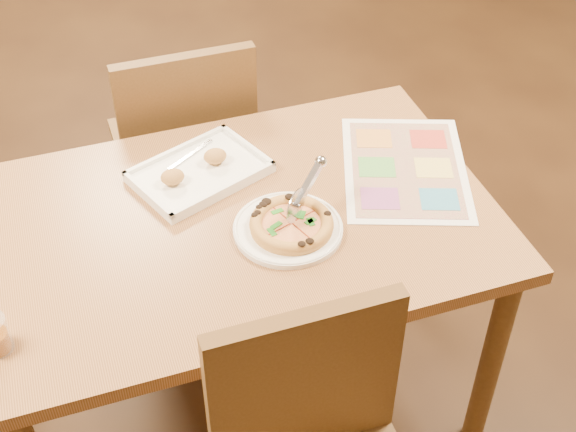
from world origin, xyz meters
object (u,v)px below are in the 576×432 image
object	(u,v)px
menu	(405,168)
appetizer_tray	(199,172)
dining_table	(237,242)
chair_far	(185,134)
plate	(288,229)
pizza_cutter	(304,192)
pizza	(292,224)

from	to	relation	value
menu	appetizer_tray	bearing A→B (deg)	164.46
dining_table	chair_far	distance (m)	0.61
plate	appetizer_tray	distance (m)	0.32
chair_far	menu	distance (m)	0.76
chair_far	pizza_cutter	size ratio (longest dim) A/B	3.40
plate	pizza_cutter	world-z (taller)	pizza_cutter
appetizer_tray	chair_far	bearing A→B (deg)	83.67
dining_table	pizza	xyz separation A→B (m)	(0.12, -0.09, 0.11)
dining_table	chair_far	bearing A→B (deg)	90.00
dining_table	plate	distance (m)	0.17
pizza	plate	bearing A→B (deg)	147.26
dining_table	menu	distance (m)	0.50
plate	pizza_cutter	distance (m)	0.10
plate	pizza	bearing A→B (deg)	-32.74
plate	menu	distance (m)	0.40
pizza	menu	xyz separation A→B (m)	(0.37, 0.14, -0.02)
chair_far	pizza_cutter	distance (m)	0.72
plate	menu	bearing A→B (deg)	19.22
pizza_cutter	menu	distance (m)	0.35
chair_far	appetizer_tray	size ratio (longest dim) A/B	1.18
dining_table	pizza	size ratio (longest dim) A/B	6.27
pizza	appetizer_tray	distance (m)	0.33
dining_table	menu	bearing A→B (deg)	4.93
plate	pizza	world-z (taller)	pizza
dining_table	appetizer_tray	distance (m)	0.22
plate	pizza	xyz separation A→B (m)	(0.01, -0.00, 0.02)
appetizer_tray	menu	size ratio (longest dim) A/B	0.87
dining_table	appetizer_tray	size ratio (longest dim) A/B	3.28
dining_table	pizza_cutter	world-z (taller)	pizza_cutter
pizza	appetizer_tray	bearing A→B (deg)	119.45
dining_table	plate	size ratio (longest dim) A/B	4.81
dining_table	pizza	world-z (taller)	pizza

